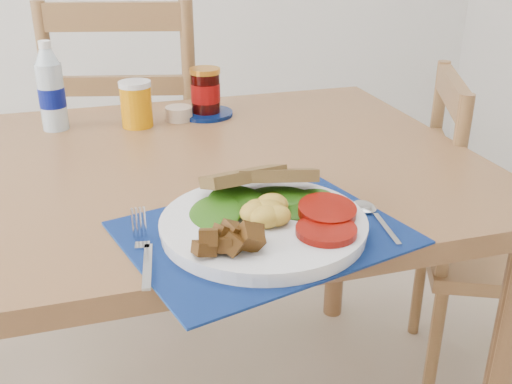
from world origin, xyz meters
TOP-DOWN VIEW (x-y plane):
  - table at (0.00, 0.20)m, footprint 1.40×0.90m
  - chair_far at (0.06, 0.90)m, footprint 0.54×0.53m
  - chair_end at (0.86, 0.23)m, footprint 0.50×0.51m
  - placemat at (0.17, -0.15)m, footprint 0.48×0.42m
  - breakfast_plate at (0.16, -0.15)m, footprint 0.32×0.32m
  - fork at (-0.02, -0.16)m, footprint 0.03×0.17m
  - spoon at (0.35, -0.14)m, footprint 0.04×0.16m
  - water_bottle at (-0.15, 0.49)m, footprint 0.06×0.06m
  - juice_glass at (0.04, 0.45)m, footprint 0.07×0.07m
  - ramekin at (0.14, 0.47)m, footprint 0.07×0.07m
  - jam_on_saucer at (0.21, 0.49)m, footprint 0.13×0.13m

SIDE VIEW (x-z plane):
  - chair_end at x=0.86m, z-range 0.01..1.06m
  - chair_far at x=0.06m, z-range 0.00..1.22m
  - table at x=0.00m, z-range 0.29..1.04m
  - placemat at x=0.17m, z-range 0.75..0.75m
  - fork at x=-0.02m, z-range 0.75..0.76m
  - spoon at x=0.35m, z-range 0.75..0.76m
  - ramekin at x=0.14m, z-range 0.75..0.78m
  - breakfast_plate at x=0.16m, z-range 0.74..0.81m
  - juice_glass at x=0.04m, z-range 0.75..0.85m
  - jam_on_saucer at x=0.21m, z-range 0.74..0.86m
  - water_bottle at x=-0.15m, z-range 0.74..0.94m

